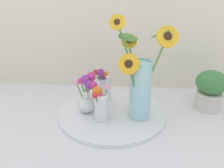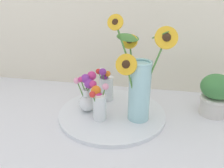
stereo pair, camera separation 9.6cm
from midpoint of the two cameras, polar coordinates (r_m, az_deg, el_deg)
ground_plane at (r=0.93m, az=3.60°, el=-11.90°), size 6.00×6.00×0.00m
serving_tray at (r=1.03m, az=2.70°, el=-7.61°), size 0.49×0.49×0.02m
mason_jar_sunflowers at (r=0.91m, az=10.22°, el=0.33°), size 0.28×0.18×0.45m
vase_small_center at (r=0.93m, az=-0.56°, el=-4.66°), size 0.09×0.09×0.17m
vase_bulb_right at (r=0.99m, az=-3.78°, el=-2.88°), size 0.10×0.08×0.19m
vase_small_back at (r=1.10m, az=0.78°, el=-0.36°), size 0.08×0.10×0.18m
potted_plant at (r=1.11m, az=27.72°, el=-2.33°), size 0.14×0.14×0.20m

